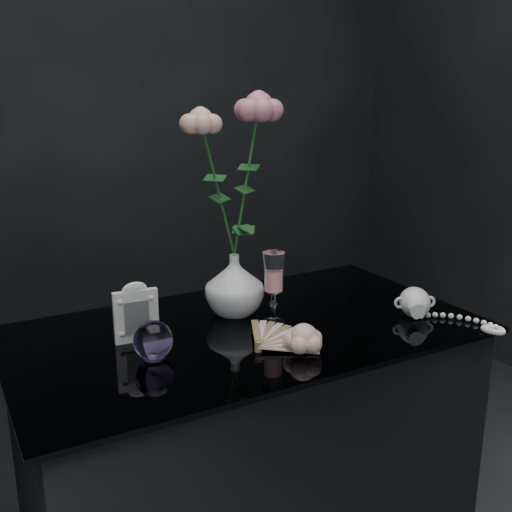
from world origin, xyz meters
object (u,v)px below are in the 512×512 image
paperweight (153,340)px  loose_rose (304,338)px  wine_glass (274,288)px  vase (234,285)px  pearl_jar (415,301)px  picture_frame (136,312)px

paperweight → loose_rose: size_ratio=0.44×
wine_glass → paperweight: wine_glass is taller
vase → wine_glass: wine_glass is taller
wine_glass → paperweight: 0.31m
loose_rose → pearl_jar: bearing=7.3°
paperweight → pearl_jar: paperweight is taller
loose_rose → pearl_jar: pearl_jar is taller
loose_rose → wine_glass: bearing=80.8°
vase → paperweight: bearing=-150.7°
vase → loose_rose: bearing=-84.7°
vase → pearl_jar: size_ratio=0.57×
vase → wine_glass: (0.05, -0.10, 0.01)m
loose_rose → vase: bearing=95.0°
pearl_jar → paperweight: bearing=-162.7°
picture_frame → pearl_jar: bearing=-10.5°
picture_frame → loose_rose: (0.28, -0.22, -0.04)m
vase → pearl_jar: vase is taller
wine_glass → loose_rose: bearing=-98.9°
wine_glass → pearl_jar: size_ratio=0.66×
wine_glass → loose_rose: wine_glass is taller
wine_glass → pearl_jar: (0.32, -0.12, -0.05)m
paperweight → pearl_jar: bearing=-6.7°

